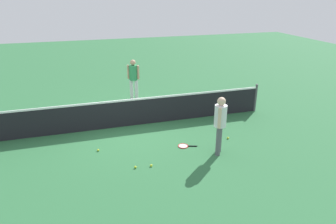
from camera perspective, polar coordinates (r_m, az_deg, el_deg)
ground_plane at (r=10.74m, az=-7.73°, el=-2.60°), size 40.00×40.00×0.00m
court_net at (r=10.54m, az=-7.87°, el=-0.12°), size 10.09×0.09×1.07m
player_near_side at (r=8.64m, az=9.61°, el=-1.64°), size 0.47×0.49×1.70m
player_far_side at (r=13.04m, az=-6.41°, el=6.61°), size 0.50×0.46×1.70m
tennis_racket_near_player at (r=9.33m, az=2.98°, el=-6.28°), size 0.61×0.40×0.03m
tennis_racket_far_player at (r=12.53m, az=-7.86°, el=1.10°), size 0.35×0.60×0.03m
tennis_ball_near_player at (r=9.93m, az=11.02°, el=-4.72°), size 0.07×0.07×0.07m
tennis_ball_by_net at (r=9.28m, az=-12.77°, el=-6.88°), size 0.07×0.07×0.07m
tennis_ball_midcourt at (r=8.30m, az=-6.03°, el=-10.09°), size 0.07×0.07×0.07m
tennis_ball_baseline at (r=8.34m, az=-3.12°, el=-9.84°), size 0.07×0.07×0.07m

